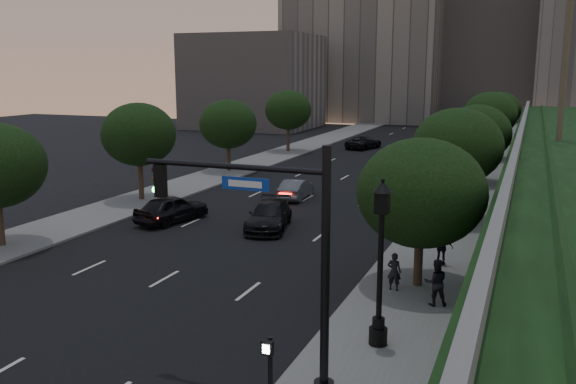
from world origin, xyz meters
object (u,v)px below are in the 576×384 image
at_px(sedan_near_left, 172,208).
at_px(pedestrian_b, 436,282).
at_px(sedan_near_right, 269,216).
at_px(sedan_mid_left, 296,189).
at_px(pedestrian_a, 394,271).
at_px(sedan_far_right, 388,170).
at_px(traffic_signal_mast, 287,266).
at_px(pedestrian_c, 442,247).
at_px(street_lamp, 380,271).
at_px(sedan_far_left, 364,143).

bearing_deg(sedan_near_left, pedestrian_b, 168.16).
distance_m(sedan_near_left, sedan_near_right, 6.00).
distance_m(sedan_mid_left, pedestrian_a, 18.73).
relative_size(sedan_near_left, sedan_near_right, 0.92).
xyz_separation_m(sedan_near_left, sedan_far_right, (8.72, 18.74, -0.05)).
height_order(traffic_signal_mast, sedan_near_right, traffic_signal_mast).
distance_m(pedestrian_b, pedestrian_c, 5.02).
xyz_separation_m(street_lamp, sedan_near_right, (-9.33, 12.52, -1.88)).
xyz_separation_m(sedan_near_left, pedestrian_a, (14.70, -6.75, 0.11)).
bearing_deg(traffic_signal_mast, sedan_far_right, 98.05).
height_order(sedan_near_left, pedestrian_a, pedestrian_a).
xyz_separation_m(sedan_mid_left, pedestrian_a, (10.25, -15.68, 0.23)).
relative_size(sedan_far_left, sedan_far_right, 1.13).
height_order(traffic_signal_mast, sedan_far_right, traffic_signal_mast).
distance_m(sedan_near_left, pedestrian_c, 16.26).
relative_size(sedan_mid_left, pedestrian_a, 2.72).
xyz_separation_m(traffic_signal_mast, pedestrian_a, (1.16, 8.64, -2.75)).
bearing_deg(sedan_far_right, pedestrian_b, -83.89).
bearing_deg(sedan_mid_left, pedestrian_b, 122.59).
bearing_deg(sedan_near_left, sedan_near_right, -160.08).
bearing_deg(pedestrian_a, traffic_signal_mast, 84.68).
xyz_separation_m(sedan_near_left, sedan_near_right, (5.96, 0.69, -0.06)).
bearing_deg(traffic_signal_mast, pedestrian_a, 82.36).
bearing_deg(pedestrian_c, sedan_near_right, -18.65).
height_order(sedan_near_right, sedan_far_right, sedan_far_right).
relative_size(sedan_far_right, pedestrian_c, 2.72).
xyz_separation_m(street_lamp, sedan_far_right, (-6.57, 30.58, -1.86)).
relative_size(pedestrian_a, pedestrian_c, 0.93).
bearing_deg(sedan_mid_left, traffic_signal_mast, 107.27).
distance_m(pedestrian_a, pedestrian_c, 4.21).
distance_m(street_lamp, sedan_far_left, 50.78).
height_order(sedan_near_right, pedestrian_b, pedestrian_b).
bearing_deg(pedestrian_a, sedan_far_left, -71.28).
bearing_deg(pedestrian_b, pedestrian_a, -48.88).
bearing_deg(sedan_near_left, pedestrian_a, 168.68).
distance_m(traffic_signal_mast, pedestrian_a, 9.14).
distance_m(sedan_mid_left, pedestrian_b, 20.58).
distance_m(traffic_signal_mast, sedan_mid_left, 26.13).
xyz_separation_m(sedan_near_right, pedestrian_a, (8.74, -7.44, 0.17)).
height_order(traffic_signal_mast, sedan_mid_left, traffic_signal_mast).
bearing_deg(sedan_mid_left, pedestrian_a, 119.94).
relative_size(pedestrian_b, pedestrian_c, 1.08).
bearing_deg(sedan_far_right, street_lamp, -88.12).
xyz_separation_m(sedan_mid_left, pedestrian_b, (12.04, -16.69, 0.35)).
bearing_deg(sedan_far_left, traffic_signal_mast, 118.20).
xyz_separation_m(sedan_far_right, pedestrian_c, (7.31, -21.50, 0.21)).
height_order(traffic_signal_mast, pedestrian_c, traffic_signal_mast).
bearing_deg(street_lamp, sedan_far_right, 102.13).
distance_m(sedan_mid_left, pedestrian_c, 16.45).
bearing_deg(street_lamp, sedan_near_left, 142.26).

